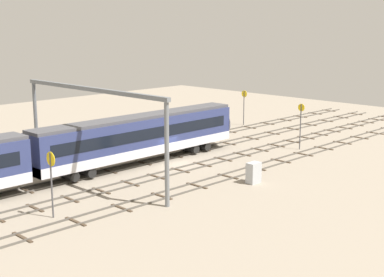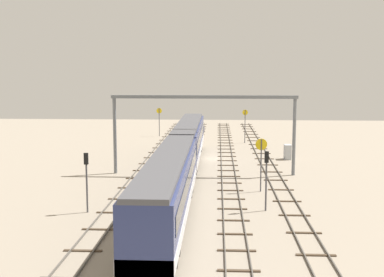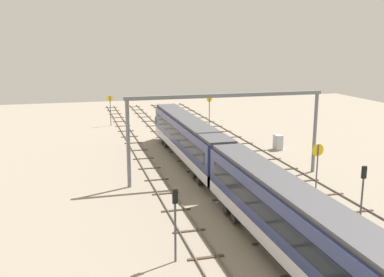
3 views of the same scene
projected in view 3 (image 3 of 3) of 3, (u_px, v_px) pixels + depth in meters
ground_plane at (202, 155)px, 53.30m from camera, size 103.13×103.13×0.00m
track_near_foreground at (257, 151)px, 55.10m from camera, size 87.13×2.40×0.16m
track_second_near at (221, 153)px, 53.89m from camera, size 87.13×2.40×0.16m
track_with_train at (183, 156)px, 52.68m from camera, size 87.13×2.40×0.16m
track_second_far at (143, 158)px, 51.47m from camera, size 87.13×2.40×0.16m
train at (223, 167)px, 38.58m from camera, size 50.40×3.24×4.80m
overhead_gantry at (227, 114)px, 42.69m from camera, size 0.40×19.79×8.51m
speed_sign_near_foreground at (317, 162)px, 37.69m from camera, size 0.14×1.07×4.93m
speed_sign_mid_trackside at (110, 106)px, 70.89m from camera, size 0.14×0.92×4.84m
speed_sign_far_trackside at (209, 109)px, 67.43m from camera, size 0.14×0.84×5.19m
signal_light_trackside_approach at (175, 215)px, 26.99m from camera, size 0.31×0.32×4.73m
signal_light_trackside_departure at (363, 189)px, 31.67m from camera, size 0.31×0.32×4.78m
relay_cabinet at (278, 142)px, 55.72m from camera, size 1.29×0.82×1.87m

